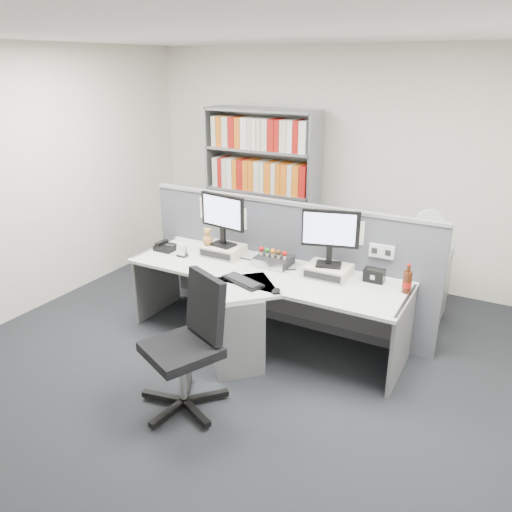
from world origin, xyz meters
The scene contains 21 objects.
ground centered at (0.00, 0.00, 0.00)m, with size 5.50×5.50×0.00m, color #27292E.
room_shell centered at (0.00, 0.00, 1.79)m, with size 5.04×5.54×2.72m.
partition centered at (0.00, 1.25, 0.65)m, with size 3.00×0.08×1.27m.
desk centered at (0.00, 0.60, 0.46)m, with size 2.60×1.20×0.72m.
monitor_riser_left centered at (-0.55, 0.98, 0.77)m, with size 0.38×0.31×0.10m.
monitor_riser_right centered at (0.55, 0.98, 0.77)m, with size 0.38×0.31×0.10m.
monitor_left centered at (-0.55, 0.98, 1.13)m, with size 0.50×0.19×0.51m.
monitor_right centered at (0.55, 0.98, 1.12)m, with size 0.49×0.21×0.51m.
desktop_pc centered at (0.01, 0.98, 0.76)m, with size 0.32×0.28×0.08m.
figurines centered at (0.01, 0.96, 0.86)m, with size 0.29×0.05×0.09m.
keyboard centered at (-0.04, 0.49, 0.73)m, with size 0.43×0.28×0.03m.
mouse centered at (0.30, 0.44, 0.74)m, with size 0.06×0.10×0.04m, color black.
desk_phone centered at (-1.14, 0.82, 0.75)m, with size 0.20×0.18×0.09m.
desk_calendar centered at (-0.88, 0.75, 0.77)m, with size 0.10×0.08×0.13m.
plush_toy centered at (-0.69, 0.92, 0.89)m, with size 0.10×0.10×0.18m.
speaker centered at (0.94, 1.05, 0.78)m, with size 0.18×0.10×0.12m, color black.
cola_bottle centered at (1.24, 0.96, 0.81)m, with size 0.08×0.08×0.25m.
shelving_unit centered at (-0.90, 2.44, 0.98)m, with size 1.41×0.40×2.00m.
filing_cabinet centered at (1.20, 1.99, 0.35)m, with size 0.45×0.61×0.70m.
desk_fan centered at (1.20, 1.99, 1.00)m, with size 0.28×0.18×0.48m.
office_chair centered at (-0.04, -0.30, 0.55)m, with size 0.69×0.70×1.04m.
Camera 1 is at (1.98, -2.96, 2.50)m, focal length 35.50 mm.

